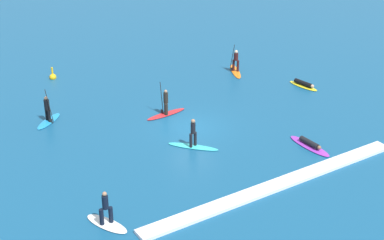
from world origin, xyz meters
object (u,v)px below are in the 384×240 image
object	(u,v)px
surfer_on_orange_board	(236,66)
surfer_on_teal_board	(193,140)
surfer_on_blue_board	(48,115)
marker_buoy	(53,77)
surfer_on_purple_board	(310,145)
surfer_on_white_board	(106,217)
surfer_on_yellow_board	(304,85)
surfer_on_red_board	(166,109)

from	to	relation	value
surfer_on_orange_board	surfer_on_teal_board	xyz separation A→B (m)	(-9.47, -8.67, -0.03)
surfer_on_blue_board	marker_buoy	bearing A→B (deg)	-152.43
surfer_on_purple_board	surfer_on_orange_board	xyz separation A→B (m)	(3.69, 12.30, 0.36)
surfer_on_purple_board	surfer_on_blue_board	xyz separation A→B (m)	(-11.71, 11.47, 0.37)
surfer_on_orange_board	surfer_on_white_board	world-z (taller)	surfer_on_orange_board
surfer_on_orange_board	surfer_on_white_board	distance (m)	21.30
surfer_on_purple_board	surfer_on_orange_board	world-z (taller)	surfer_on_orange_board
surfer_on_yellow_board	surfer_on_red_board	bearing A→B (deg)	-103.39
surfer_on_yellow_board	marker_buoy	bearing A→B (deg)	-134.48
surfer_on_purple_board	surfer_on_teal_board	bearing A→B (deg)	-123.33
surfer_on_yellow_board	surfer_on_blue_board	world-z (taller)	surfer_on_blue_board
surfer_on_teal_board	marker_buoy	size ratio (longest dim) A/B	2.57
surfer_on_blue_board	surfer_on_orange_board	bearing A→B (deg)	142.73
surfer_on_yellow_board	surfer_on_purple_board	distance (m)	9.41
surfer_on_purple_board	surfer_on_blue_board	size ratio (longest dim) A/B	1.31
surfer_on_purple_board	surfer_on_blue_board	world-z (taller)	surfer_on_blue_board
surfer_on_blue_board	surfer_on_white_board	distance (m)	12.18
surfer_on_red_board	surfer_on_purple_board	distance (m)	9.67
surfer_on_purple_board	surfer_on_orange_board	distance (m)	12.84
surfer_on_teal_board	marker_buoy	bearing A→B (deg)	-29.58
surfer_on_purple_board	surfer_on_teal_board	xyz separation A→B (m)	(-5.78, 3.63, 0.33)
surfer_on_yellow_board	surfer_on_white_board	xyz separation A→B (m)	(-19.35, -7.78, 0.25)
surfer_on_orange_board	surfer_on_blue_board	size ratio (longest dim) A/B	1.28
surfer_on_orange_board	surfer_on_red_board	bearing A→B (deg)	140.85
surfer_on_yellow_board	surfer_on_teal_board	bearing A→B (deg)	-80.60
surfer_on_orange_board	surfer_on_teal_board	world-z (taller)	surfer_on_orange_board
surfer_on_yellow_board	surfer_on_blue_board	distance (m)	18.33
surfer_on_red_board	surfer_on_orange_board	xyz separation A→B (m)	(8.55, 3.94, 0.07)
surfer_on_blue_board	marker_buoy	world-z (taller)	surfer_on_blue_board
surfer_on_teal_board	surfer_on_purple_board	bearing A→B (deg)	-163.26
surfer_on_orange_board	surfer_on_yellow_board	bearing A→B (deg)	-128.73
surfer_on_blue_board	surfer_on_teal_board	bearing A→B (deg)	86.74
surfer_on_red_board	marker_buoy	distance (m)	10.94
surfer_on_yellow_board	marker_buoy	size ratio (longest dim) A/B	2.47
surfer_on_blue_board	surfer_on_white_board	size ratio (longest dim) A/B	0.95
surfer_on_yellow_board	marker_buoy	world-z (taller)	marker_buoy
surfer_on_red_board	surfer_on_blue_board	distance (m)	7.53
surfer_on_orange_board	marker_buoy	world-z (taller)	surfer_on_orange_board
surfer_on_red_board	surfer_on_white_board	xyz separation A→B (m)	(-8.39, -8.97, -0.02)
marker_buoy	surfer_on_white_board	bearing A→B (deg)	-102.95
surfer_on_teal_board	surfer_on_blue_board	size ratio (longest dim) A/B	1.13
surfer_on_white_board	surfer_on_purple_board	bearing A→B (deg)	70.58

